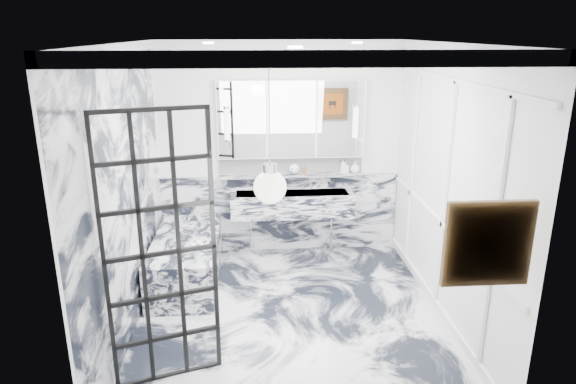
{
  "coord_description": "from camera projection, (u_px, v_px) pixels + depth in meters",
  "views": [
    {
      "loc": [
        -0.36,
        -4.81,
        2.91
      ],
      "look_at": [
        0.02,
        0.5,
        1.23
      ],
      "focal_mm": 32.0,
      "sensor_mm": 36.0,
      "label": 1
    }
  ],
  "objects": [
    {
      "name": "soap_bottle_a",
      "position": [
        343.0,
        166.0,
        6.8
      ],
      "size": [
        0.08,
        0.08,
        0.19
      ],
      "primitive_type": "imported",
      "rotation": [
        0.0,
        0.0,
        0.1
      ],
      "color": "#8C5919",
      "rests_on": "ledge"
    },
    {
      "name": "wall_back",
      "position": [
        280.0,
        150.0,
        6.77
      ],
      "size": [
        3.6,
        0.0,
        3.6
      ],
      "primitive_type": "plane",
      "rotation": [
        1.57,
        0.0,
        0.0
      ],
      "color": "white",
      "rests_on": "floor"
    },
    {
      "name": "panel_molding",
      "position": [
        445.0,
        197.0,
        5.19
      ],
      "size": [
        0.03,
        3.4,
        2.3
      ],
      "primitive_type": "cube",
      "color": "white",
      "rests_on": "floor"
    },
    {
      "name": "marble_clad_left",
      "position": [
        127.0,
        200.0,
        4.97
      ],
      "size": [
        0.02,
        3.56,
        2.68
      ],
      "primitive_type": "cube",
      "color": "silver",
      "rests_on": "floor"
    },
    {
      "name": "sconce_right",
      "position": [
        356.0,
        123.0,
        6.56
      ],
      "size": [
        0.07,
        0.07,
        0.4
      ],
      "primitive_type": "cylinder",
      "color": "white",
      "rests_on": "mirror_cabinet"
    },
    {
      "name": "wall_front",
      "position": [
        310.0,
        273.0,
        3.34
      ],
      "size": [
        3.6,
        0.0,
        3.6
      ],
      "primitive_type": "plane",
      "rotation": [
        -1.57,
        0.0,
        0.0
      ],
      "color": "white",
      "rests_on": "floor"
    },
    {
      "name": "wall_right",
      "position": [
        448.0,
        187.0,
        5.16
      ],
      "size": [
        0.0,
        3.6,
        3.6
      ],
      "primitive_type": "plane",
      "rotation": [
        1.57,
        0.0,
        -1.57
      ],
      "color": "white",
      "rests_on": "floor"
    },
    {
      "name": "amber_bottle",
      "position": [
        304.0,
        170.0,
        6.78
      ],
      "size": [
        0.04,
        0.04,
        0.1
      ],
      "primitive_type": "cylinder",
      "color": "#8C5919",
      "rests_on": "ledge"
    },
    {
      "name": "floor",
      "position": [
        289.0,
        315.0,
        5.48
      ],
      "size": [
        3.6,
        3.6,
        0.0
      ],
      "primitive_type": "plane",
      "color": "silver",
      "rests_on": "ground"
    },
    {
      "name": "flower_vase",
      "position": [
        197.0,
        258.0,
        5.43
      ],
      "size": [
        0.07,
        0.07,
        0.12
      ],
      "primitive_type": "cylinder",
      "color": "silver",
      "rests_on": "bathtub"
    },
    {
      "name": "marble_clad_back",
      "position": [
        280.0,
        213.0,
        7.01
      ],
      "size": [
        3.18,
        0.05,
        1.05
      ],
      "primitive_type": "cube",
      "color": "silver",
      "rests_on": "floor"
    },
    {
      "name": "face_pot",
      "position": [
        294.0,
        169.0,
        6.76
      ],
      "size": [
        0.14,
        0.14,
        0.14
      ],
      "primitive_type": "sphere",
      "color": "white",
      "rests_on": "ledge"
    },
    {
      "name": "ledge",
      "position": [
        291.0,
        175.0,
        6.8
      ],
      "size": [
        1.9,
        0.14,
        0.04
      ],
      "primitive_type": "cube",
      "color": "silver",
      "rests_on": "wall_back"
    },
    {
      "name": "pendant_light",
      "position": [
        270.0,
        187.0,
        3.62
      ],
      "size": [
        0.23,
        0.23,
        0.23
      ],
      "primitive_type": "sphere",
      "color": "white",
      "rests_on": "ceiling"
    },
    {
      "name": "mirror_cabinet",
      "position": [
        291.0,
        119.0,
        6.58
      ],
      "size": [
        1.9,
        0.16,
        1.0
      ],
      "primitive_type": "cube",
      "color": "white",
      "rests_on": "wall_back"
    },
    {
      "name": "artwork",
      "position": [
        488.0,
        244.0,
        3.42
      ],
      "size": [
        0.5,
        0.05,
        0.5
      ],
      "primitive_type": "cube",
      "color": "#BA4A13",
      "rests_on": "wall_front"
    },
    {
      "name": "ceiling",
      "position": [
        290.0,
        43.0,
        4.63
      ],
      "size": [
        3.6,
        3.6,
        0.0
      ],
      "primitive_type": "plane",
      "rotation": [
        3.14,
        0.0,
        0.0
      ],
      "color": "white",
      "rests_on": "wall_back"
    },
    {
      "name": "wall_left",
      "position": [
        124.0,
        194.0,
        4.95
      ],
      "size": [
        0.0,
        3.6,
        3.6
      ],
      "primitive_type": "plane",
      "rotation": [
        1.57,
        0.0,
        1.57
      ],
      "color": "white",
      "rests_on": "floor"
    },
    {
      "name": "soap_bottle_b",
      "position": [
        345.0,
        167.0,
        6.81
      ],
      "size": [
        0.09,
        0.09,
        0.16
      ],
      "primitive_type": "imported",
      "rotation": [
        0.0,
        0.0,
        0.22
      ],
      "color": "#4C4C51",
      "rests_on": "ledge"
    },
    {
      "name": "subway_tile",
      "position": [
        291.0,
        164.0,
        6.82
      ],
      "size": [
        1.9,
        0.03,
        0.23
      ],
      "primitive_type": "cube",
      "color": "white",
      "rests_on": "wall_back"
    },
    {
      "name": "crittall_door",
      "position": [
        161.0,
        254.0,
        4.17
      ],
      "size": [
        0.85,
        0.3,
        2.35
      ],
      "primitive_type": null,
      "rotation": [
        0.0,
        0.0,
        0.3
      ],
      "color": "black",
      "rests_on": "floor"
    },
    {
      "name": "trough_sink",
      "position": [
        292.0,
        204.0,
        6.75
      ],
      "size": [
        1.6,
        0.45,
        0.3
      ],
      "primitive_type": "cube",
      "color": "silver",
      "rests_on": "wall_back"
    },
    {
      "name": "sconce_left",
      "position": [
        227.0,
        124.0,
        6.45
      ],
      "size": [
        0.07,
        0.07,
        0.4
      ],
      "primitive_type": "cylinder",
      "color": "white",
      "rests_on": "mirror_cabinet"
    },
    {
      "name": "bathtub",
      "position": [
        187.0,
        260.0,
        6.17
      ],
      "size": [
        0.75,
        1.65,
        0.55
      ],
      "primitive_type": "cube",
      "color": "silver",
      "rests_on": "floor"
    },
    {
      "name": "soap_bottle_c",
      "position": [
        355.0,
        167.0,
        6.82
      ],
      "size": [
        0.14,
        0.14,
        0.16
      ],
      "primitive_type": "imported",
      "rotation": [
        0.0,
        0.0,
        0.08
      ],
      "color": "silver",
      "rests_on": "ledge"
    }
  ]
}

